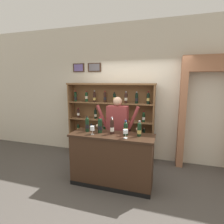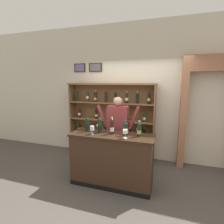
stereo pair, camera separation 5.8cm
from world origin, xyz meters
The scene contains 13 objects.
ground_plane centered at (0.00, 0.00, -0.01)m, with size 14.00×14.00×0.02m, color #47423D.
back_wall centered at (0.00, 1.47, 1.69)m, with size 12.00×0.19×3.38m.
wine_shelf centered at (-0.58, 1.21, 1.03)m, with size 2.26×0.32×1.93m.
archway_doorway centered at (1.70, 1.34, 1.44)m, with size 1.28×0.45×2.51m.
tasting_counter centered at (-0.16, 0.00, 0.50)m, with size 1.57×0.55×1.00m.
shopkeeper centered at (-0.22, 0.60, 1.02)m, with size 1.00×0.22×1.64m.
tasting_bottle_chianti centered at (-0.68, 0.04, 1.14)m, with size 0.07×0.07×0.31m.
tasting_bottle_riserva centered at (-0.41, 0.04, 1.15)m, with size 0.08×0.08×0.30m.
tasting_bottle_rosso centered at (-0.17, 0.03, 1.14)m, with size 0.07×0.07×0.32m.
tasting_bottle_vin_santo centered at (0.09, 0.03, 1.13)m, with size 0.08×0.08×0.28m.
tasting_bottle_super_tuscan centered at (0.34, 0.04, 1.13)m, with size 0.07×0.07×0.29m.
wine_glass_left centered at (0.13, -0.14, 1.11)m, with size 0.08×0.08×0.15m.
wine_glass_right centered at (-0.51, -0.10, 1.11)m, with size 0.08×0.08×0.16m.
Camera 2 is at (0.83, -3.01, 1.97)m, focal length 28.35 mm.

